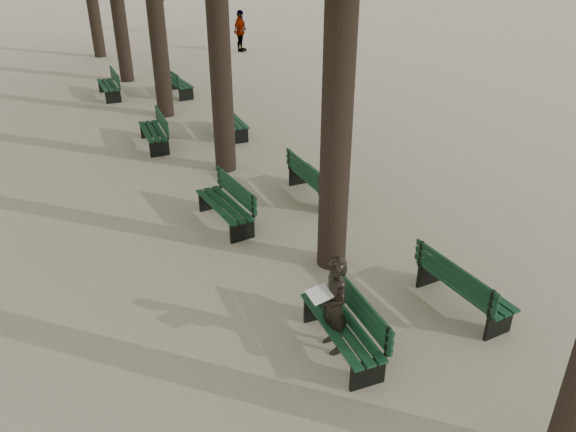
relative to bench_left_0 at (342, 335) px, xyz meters
name	(u,v)px	position (x,y,z in m)	size (l,w,h in m)	color
ground	(356,400)	(-0.37, -0.92, -0.27)	(120.00, 120.00, 0.00)	tan
bench_left_0	(342,335)	(0.00, 0.00, 0.00)	(0.77, 1.85, 0.92)	black
bench_left_1	(225,212)	(0.00, 4.38, 0.00)	(0.64, 1.82, 0.92)	black
bench_left_2	(154,137)	(0.00, 9.49, 0.00)	(0.77, 1.85, 0.92)	black
bench_left_3	(109,90)	(0.00, 15.03, 0.00)	(0.68, 1.83, 0.92)	black
bench_right_0	(463,294)	(2.27, -0.07, 0.00)	(0.58, 1.80, 0.92)	black
bench_right_1	(314,186)	(2.27, 4.62, 0.00)	(0.69, 1.83, 0.92)	black
bench_right_2	(231,126)	(2.27, 9.39, 0.00)	(0.75, 1.85, 0.92)	black
bench_right_3	(179,87)	(2.27, 14.17, 0.00)	(0.60, 1.81, 0.92)	black
man_with_map	(334,306)	(-0.08, 0.10, 0.49)	(0.61, 0.63, 1.52)	black
pedestrian_b	(160,14)	(5.56, 27.10, 0.69)	(1.24, 0.38, 1.92)	#262628
pedestrian_c	(240,31)	(7.32, 20.06, 0.67)	(1.11, 0.38, 1.89)	#262628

